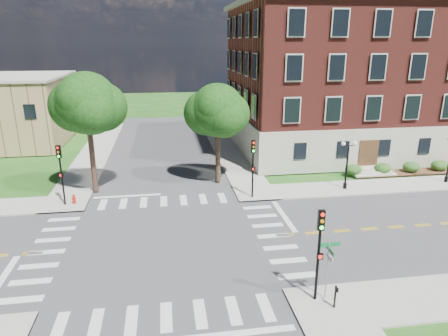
{
  "coord_description": "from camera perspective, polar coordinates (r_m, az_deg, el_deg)",
  "views": [
    {
      "loc": [
        0.32,
        -23.16,
        12.36
      ],
      "look_at": [
        4.66,
        5.34,
        3.2
      ],
      "focal_mm": 32.0,
      "sensor_mm": 36.0,
      "label": 1
    }
  ],
  "objects": [
    {
      "name": "main_building",
      "position": [
        51.14,
        19.41,
        12.15
      ],
      "size": [
        30.6,
        22.4,
        16.5
      ],
      "color": "#BCB8A6",
      "rests_on": "ground"
    },
    {
      "name": "shrub_row",
      "position": [
        44.92,
        28.26,
        -0.51
      ],
      "size": [
        18.0,
        2.0,
        1.3
      ],
      "primitive_type": null,
      "color": "#264D19",
      "rests_on": "ground"
    },
    {
      "name": "street_sign_pole",
      "position": [
        20.39,
        14.67,
        -12.54
      ],
      "size": [
        1.1,
        1.1,
        3.1
      ],
      "color": "gray",
      "rests_on": "ground"
    },
    {
      "name": "tree_c",
      "position": [
        34.06,
        -19.01,
        8.69
      ],
      "size": [
        5.01,
        5.01,
        10.05
      ],
      "color": "black",
      "rests_on": "ground"
    },
    {
      "name": "traffic_signal_ne",
      "position": [
        32.04,
        4.17,
        0.94
      ],
      "size": [
        0.38,
        0.45,
        4.8
      ],
      "color": "black",
      "rests_on": "ground"
    },
    {
      "name": "push_button_post",
      "position": [
        20.66,
        15.62,
        -17.15
      ],
      "size": [
        0.14,
        0.21,
        1.2
      ],
      "color": "black",
      "rests_on": "ground"
    },
    {
      "name": "traffic_signal_nw",
      "position": [
        32.92,
        -22.32,
        0.09
      ],
      "size": [
        0.38,
        0.46,
        4.8
      ],
      "color": "black",
      "rests_on": "ground"
    },
    {
      "name": "stop_bar_east",
      "position": [
        30.15,
        8.54,
        -6.79
      ],
      "size": [
        0.4,
        5.5,
        0.0
      ],
      "primitive_type": "cube",
      "color": "silver",
      "rests_on": "ground"
    },
    {
      "name": "fire_hydrant",
      "position": [
        33.77,
        -20.64,
        -4.19
      ],
      "size": [
        0.35,
        0.35,
        0.75
      ],
      "color": "#B7180E",
      "rests_on": "ground"
    },
    {
      "name": "traffic_signal_se",
      "position": [
        19.8,
        13.47,
        -10.51
      ],
      "size": [
        0.34,
        0.38,
        4.8
      ],
      "color": "black",
      "rests_on": "ground"
    },
    {
      "name": "twin_lamp_west",
      "position": [
        35.67,
        17.18,
        0.81
      ],
      "size": [
        1.36,
        0.36,
        4.23
      ],
      "color": "black",
      "rests_on": "ground"
    },
    {
      "name": "tree_d",
      "position": [
        34.89,
        -0.92,
        8.19
      ],
      "size": [
        4.67,
        4.67,
        8.89
      ],
      "color": "black",
      "rests_on": "ground"
    },
    {
      "name": "road_ew",
      "position": [
        26.25,
        -8.47,
        -10.66
      ],
      "size": [
        90.0,
        12.0,
        0.01
      ],
      "primitive_type": "cube",
      "color": "#3D3D3F",
      "rests_on": "ground"
    },
    {
      "name": "road_ns",
      "position": [
        26.25,
        -8.47,
        -10.66
      ],
      "size": [
        12.0,
        90.0,
        0.01
      ],
      "primitive_type": "cube",
      "color": "#3D3D3F",
      "rests_on": "ground"
    },
    {
      "name": "sidewalk_ne",
      "position": [
        43.16,
        12.15,
        0.66
      ],
      "size": [
        34.0,
        34.0,
        0.12
      ],
      "color": "#9E9B93",
      "rests_on": "ground"
    },
    {
      "name": "crosswalk_east",
      "position": [
        27.13,
        7.12,
        -9.62
      ],
      "size": [
        2.2,
        10.2,
        0.02
      ],
      "primitive_type": null,
      "color": "silver",
      "rests_on": "ground"
    },
    {
      "name": "ground",
      "position": [
        26.25,
        -8.47,
        -10.67
      ],
      "size": [
        160.0,
        160.0,
        0.0
      ],
      "primitive_type": "plane",
      "color": "#1D4A15",
      "rests_on": "ground"
    }
  ]
}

